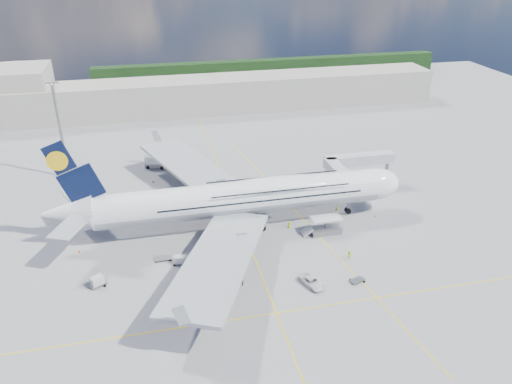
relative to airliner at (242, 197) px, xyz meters
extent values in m
plane|color=gray|center=(-0.26, -10.00, -6.87)|extent=(300.00, 300.00, 0.00)
cube|color=yellow|center=(-0.26, -10.00, -6.86)|extent=(0.25, 220.00, 0.01)
cube|color=yellow|center=(-0.26, -30.00, -6.86)|extent=(120.00, 0.25, 0.01)
cube|color=yellow|center=(13.74, 0.00, -6.86)|extent=(14.16, 99.06, 0.01)
cylinder|color=white|center=(-0.26, 0.00, -0.07)|extent=(62.00, 7.20, 7.20)
cylinder|color=#9EA0A5|center=(-0.26, 0.00, -0.22)|extent=(60.76, 7.13, 7.13)
ellipsoid|color=white|center=(7.74, 0.00, 1.91)|extent=(36.00, 6.84, 3.76)
ellipsoid|color=white|center=(30.74, 0.00, -0.07)|extent=(11.52, 7.20, 7.20)
ellipsoid|color=black|center=(33.98, 0.00, 0.53)|extent=(3.84, 4.16, 1.44)
cone|color=white|center=(-35.76, 0.00, 0.73)|extent=(10.00, 6.84, 6.84)
cube|color=black|center=(-33.76, 0.00, 9.53)|extent=(11.02, 0.46, 14.61)
cylinder|color=yellow|center=(-35.86, 0.00, 12.03)|extent=(4.00, 0.60, 4.00)
cube|color=#999EA3|center=(-8.26, 20.00, -1.27)|extent=(25.49, 39.15, 3.35)
cube|color=#999EA3|center=(-8.26, -20.00, -1.27)|extent=(25.49, 39.15, 3.35)
cylinder|color=#B7BABF|center=(-3.26, 12.50, -3.67)|extent=(5.20, 3.50, 3.50)
cylinder|color=#B7BABF|center=(-7.76, 23.00, -3.67)|extent=(5.20, 3.50, 3.50)
cylinder|color=#B7BABF|center=(-3.26, -12.50, -3.67)|extent=(5.20, 3.50, 3.50)
cylinder|color=#B7BABF|center=(-7.76, -23.00, -3.67)|extent=(5.20, 3.50, 3.50)
cylinder|color=gray|center=(24.74, 0.00, -4.67)|extent=(0.44, 0.44, 3.80)
cylinder|color=black|center=(24.74, 0.00, -6.22)|extent=(1.30, 0.90, 1.30)
cylinder|color=gray|center=(-0.26, 0.00, -4.67)|extent=(0.56, 0.56, 3.80)
cylinder|color=black|center=(-0.26, 3.20, -6.12)|extent=(1.50, 0.90, 1.50)
cube|color=#B7B7BC|center=(24.74, 8.60, 0.23)|extent=(3.00, 10.00, 2.60)
cube|color=#B7B7BC|center=(32.74, 13.60, 0.23)|extent=(18.00, 3.00, 2.60)
cylinder|color=gray|center=(26.74, 11.60, -3.32)|extent=(0.80, 0.80, 7.10)
cylinder|color=black|center=(26.74, 11.60, -6.42)|extent=(0.90, 0.80, 0.90)
cylinder|color=gray|center=(40.74, 13.60, -3.32)|extent=(1.00, 1.00, 7.10)
cube|color=gray|center=(40.74, 13.60, -6.47)|extent=(2.00, 2.00, 0.80)
cylinder|color=#B7B7BC|center=(24.74, 4.80, 0.23)|extent=(3.60, 3.60, 2.80)
cube|color=silver|center=(16.74, -7.10, -3.37)|extent=(6.50, 3.20, 0.35)
cube|color=gray|center=(16.74, -7.10, -6.32)|extent=(6.50, 3.20, 1.10)
cube|color=gray|center=(16.74, -7.10, -4.82)|extent=(0.22, 1.99, 3.00)
cylinder|color=black|center=(14.14, -8.30, -6.52)|extent=(0.70, 0.30, 0.70)
cube|color=silver|center=(12.54, -7.10, -5.87)|extent=(2.16, 2.60, 1.60)
cylinder|color=gray|center=(-40.26, 35.00, 5.63)|extent=(0.70, 0.70, 25.00)
cube|color=gray|center=(-40.26, 35.00, 18.33)|extent=(3.00, 0.40, 0.60)
cube|color=#B2AD9E|center=(-0.26, 85.00, -0.87)|extent=(180.00, 16.00, 12.00)
cube|color=#193814|center=(39.74, 130.00, -2.87)|extent=(160.00, 6.00, 8.00)
cube|color=gray|center=(-18.07, -9.67, -6.48)|extent=(3.40, 1.86, 0.20)
cylinder|color=black|center=(-19.42, -10.35, -6.62)|extent=(0.49, 0.20, 0.49)
cylinder|color=black|center=(-16.72, -9.00, -6.62)|extent=(0.49, 0.20, 0.49)
cube|color=gray|center=(-10.26, -12.78, -6.54)|extent=(3.18, 2.33, 0.17)
cylinder|color=black|center=(-11.40, -13.35, -6.66)|extent=(0.42, 0.17, 0.42)
cylinder|color=black|center=(-9.12, -12.21, -6.66)|extent=(0.42, 0.17, 0.42)
cube|color=gray|center=(-14.92, -11.90, -6.55)|extent=(3.03, 2.12, 0.16)
cylinder|color=black|center=(-16.02, -12.45, -6.67)|extent=(0.40, 0.16, 0.40)
cylinder|color=black|center=(-13.82, -11.35, -6.67)|extent=(0.40, 0.16, 0.40)
cube|color=silver|center=(-14.92, -11.90, -5.82)|extent=(2.30, 1.84, 1.37)
cube|color=gray|center=(-30.15, -15.55, -6.51)|extent=(3.46, 2.95, 0.18)
cylinder|color=black|center=(-31.37, -16.16, -6.64)|extent=(0.45, 0.18, 0.45)
cylinder|color=black|center=(-28.92, -14.94, -6.64)|extent=(0.45, 0.18, 0.45)
cube|color=silver|center=(-30.15, -15.55, -5.70)|extent=(2.71, 2.45, 1.53)
cube|color=gray|center=(16.53, -24.90, -6.54)|extent=(3.17, 2.37, 0.17)
cylinder|color=black|center=(15.40, -25.46, -6.66)|extent=(0.42, 0.17, 0.42)
cylinder|color=black|center=(17.66, -24.33, -6.66)|extent=(0.42, 0.17, 0.42)
cube|color=gray|center=(-1.62, -11.19, -6.52)|extent=(3.36, 2.54, 0.18)
cylinder|color=black|center=(-2.82, -11.79, -6.65)|extent=(0.44, 0.18, 0.44)
cylinder|color=black|center=(-0.42, -10.59, -6.65)|extent=(0.44, 0.18, 0.44)
cube|color=white|center=(-8.86, -11.11, -6.15)|extent=(3.07, 1.79, 1.34)
cube|color=black|center=(-8.86, -11.11, -5.32)|extent=(1.22, 1.39, 0.52)
cylinder|color=black|center=(-9.89, -11.67, -6.54)|extent=(0.66, 0.26, 0.66)
cylinder|color=black|center=(-7.83, -10.54, -6.54)|extent=(0.66, 0.26, 0.66)
cube|color=gray|center=(-4.46, 22.19, -5.80)|extent=(7.08, 2.99, 2.13)
cube|color=white|center=(-5.21, 22.19, -3.77)|extent=(5.28, 2.98, 2.35)
cube|color=white|center=(-1.79, 22.19, -4.84)|extent=(2.07, 2.57, 1.71)
cube|color=black|center=(-1.05, 22.19, -4.63)|extent=(0.29, 2.14, 0.96)
cylinder|color=black|center=(-2.11, 20.96, -6.28)|extent=(1.17, 0.37, 1.17)
cylinder|color=black|center=(-6.81, 23.41, -6.28)|extent=(1.17, 0.37, 1.17)
cube|color=#EC5E0C|center=(-5.21, 22.19, -4.52)|extent=(5.33, 3.04, 0.53)
cube|color=gray|center=(-17.29, 36.04, -5.98)|extent=(6.18, 3.87, 1.79)
cube|color=white|center=(-17.91, 36.04, -4.28)|extent=(4.77, 3.47, 1.96)
cube|color=white|center=(-15.05, 36.04, -5.17)|extent=(2.17, 2.46, 1.43)
cube|color=black|center=(-14.43, 36.04, -4.99)|extent=(0.69, 1.74, 0.80)
cylinder|color=black|center=(-15.32, 35.01, -6.38)|extent=(0.98, 0.31, 0.98)
cylinder|color=black|center=(-19.25, 37.06, -6.38)|extent=(0.98, 0.31, 0.98)
imported|color=silver|center=(7.98, -24.11, -6.11)|extent=(4.22, 5.96, 1.51)
imported|color=#C7EB18|center=(22.36, 1.00, -6.01)|extent=(0.67, 0.48, 1.72)
imported|color=#C5FF1A|center=(17.81, -17.77, -5.87)|extent=(1.23, 1.18, 1.99)
imported|color=#D0FF1A|center=(-12.61, -20.87, -5.89)|extent=(0.69, 1.22, 1.96)
imported|color=#E2F319|center=(9.58, -3.55, -6.01)|extent=(0.91, 1.00, 1.72)
imported|color=#A4DD17|center=(-6.97, -18.15, -6.06)|extent=(1.12, 0.75, 1.61)
cone|color=#EC5E0C|center=(30.25, -3.03, -6.62)|extent=(0.39, 0.39, 0.50)
cube|color=#EC5E0C|center=(30.25, -3.03, -6.85)|extent=(0.34, 0.34, 0.03)
cone|color=#EC5E0C|center=(-9.35, 10.58, -6.61)|extent=(0.41, 0.41, 0.52)
cube|color=#EC5E0C|center=(-9.35, 10.58, -6.85)|extent=(0.35, 0.35, 0.03)
cone|color=#EC5E0C|center=(-18.52, 26.56, -6.55)|extent=(0.50, 0.50, 0.64)
cube|color=#EC5E0C|center=(-18.52, 26.56, -6.85)|extent=(0.43, 0.43, 0.03)
cone|color=#EC5E0C|center=(-14.19, -18.49, -6.62)|extent=(0.39, 0.39, 0.50)
cube|color=#EC5E0C|center=(-14.19, -18.49, -6.85)|extent=(0.34, 0.34, 0.03)
cone|color=#EC5E0C|center=(-9.76, -28.71, -6.62)|extent=(0.39, 0.39, 0.50)
cube|color=#EC5E0C|center=(-9.76, -28.71, -6.85)|extent=(0.34, 0.34, 0.03)
cone|color=#EC5E0C|center=(-34.43, -3.32, -6.57)|extent=(0.47, 0.47, 0.60)
cube|color=#EC5E0C|center=(-34.43, -3.32, -6.85)|extent=(0.41, 0.41, 0.03)
camera|label=1|loc=(-18.29, -93.68, 49.34)|focal=35.00mm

